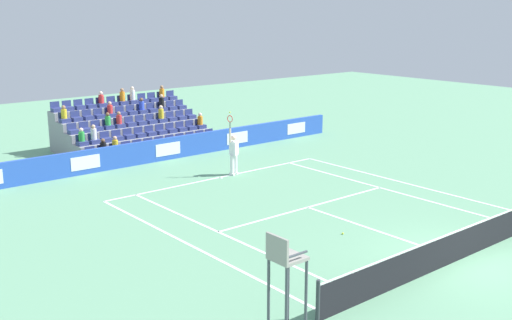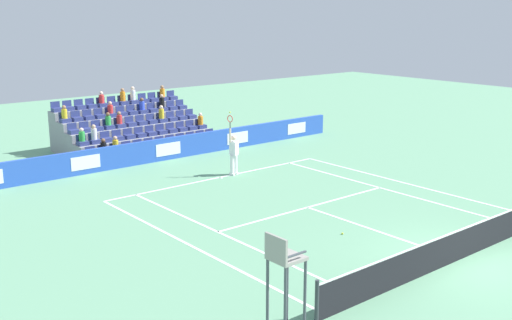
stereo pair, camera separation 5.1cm
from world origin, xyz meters
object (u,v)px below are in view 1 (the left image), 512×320
Objects in this scene: tennis_net at (462,244)px; loose_tennis_ball at (343,233)px; umpire_chair at (285,268)px; tennis_player at (234,153)px.

tennis_net is 3.82m from loose_tennis_ball.
tennis_net is 5.12× the size of umpire_chair.
loose_tennis_ball is (1.87, 8.24, -0.96)m from tennis_player.
tennis_net is at bearing 86.36° from tennis_player.
tennis_net is 11.90m from tennis_player.
loose_tennis_ball is at bearing 77.21° from tennis_player.
loose_tennis_ball is at bearing -149.03° from umpire_chair.
umpire_chair is (6.76, -0.24, 1.03)m from tennis_net.
tennis_player is at bearing -93.64° from tennis_net.
tennis_net is at bearing 107.09° from loose_tennis_ball.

